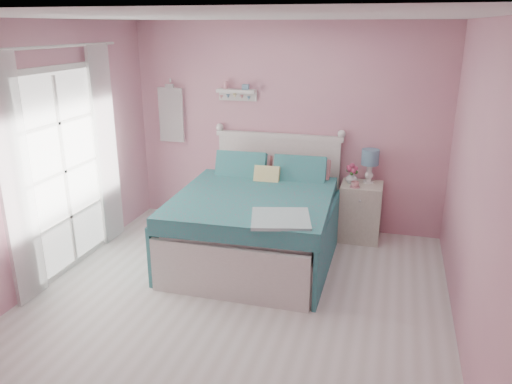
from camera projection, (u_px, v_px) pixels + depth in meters
The scene contains 13 objects.
floor at pixel (231, 308), 4.70m from camera, with size 4.50×4.50×0.00m, color beige.
room_shell at pixel (228, 144), 4.20m from camera, with size 4.50×4.50×4.50m.
bed at pixel (257, 222), 5.67m from camera, with size 1.74×2.15×1.23m.
nightstand at pixel (360, 212), 6.14m from camera, with size 0.49×0.48×0.71m.
table_lamp at pixel (370, 160), 6.01m from camera, with size 0.21×0.21×0.42m.
vase at pixel (352, 177), 6.05m from camera, with size 0.14×0.14×0.15m, color white.
teacup at pixel (355, 184), 5.91m from camera, with size 0.09×0.09×0.07m, color pink.
roses at pixel (352, 168), 6.01m from camera, with size 0.14×0.11×0.12m.
wall_shelf at pixel (237, 92), 6.31m from camera, with size 0.50×0.15×0.25m.
hanging_dress at pixel (171, 115), 6.65m from camera, with size 0.34×0.03×0.72m, color white.
french_door at pixel (64, 172), 5.23m from camera, with size 0.04×1.32×2.16m.
curtain_near at pixel (16, 183), 4.51m from camera, with size 0.04×0.40×2.32m, color white.
curtain_far at pixel (106, 147), 5.87m from camera, with size 0.04×0.40×2.32m, color white.
Camera 1 is at (1.34, -3.89, 2.54)m, focal length 35.00 mm.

